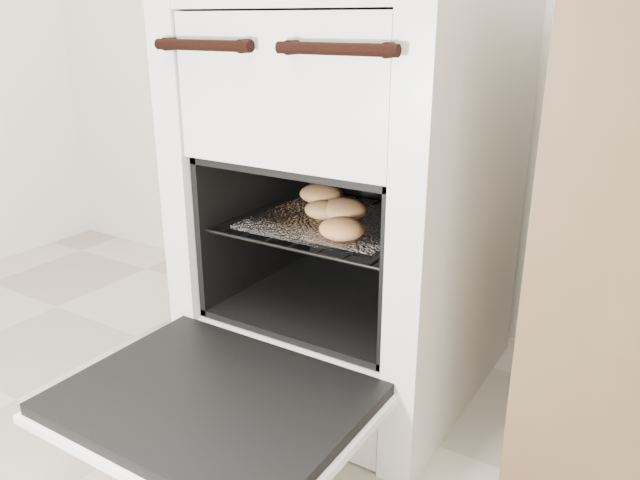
# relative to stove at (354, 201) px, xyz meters

# --- Properties ---
(stove) EXTENTS (0.56, 0.63, 0.86)m
(stove) POSITION_rel_stove_xyz_m (0.00, 0.00, 0.00)
(stove) COLOR silver
(stove) RESTS_ON ground
(oven_door) EXTENTS (0.51, 0.39, 0.04)m
(oven_door) POSITION_rel_stove_xyz_m (0.00, -0.48, -0.23)
(oven_door) COLOR black
(oven_door) RESTS_ON stove
(oven_rack) EXTENTS (0.41, 0.39, 0.01)m
(oven_rack) POSITION_rel_stove_xyz_m (0.00, -0.06, -0.03)
(oven_rack) COLOR black
(oven_rack) RESTS_ON stove
(foil_sheet) EXTENTS (0.32, 0.28, 0.01)m
(foil_sheet) POSITION_rel_stove_xyz_m (0.00, -0.08, -0.02)
(foil_sheet) COLOR white
(foil_sheet) RESTS_ON oven_rack
(baked_rolls) EXTENTS (0.26, 0.29, 0.04)m
(baked_rolls) POSITION_rel_stove_xyz_m (-0.01, -0.07, -0.00)
(baked_rolls) COLOR tan
(baked_rolls) RESTS_ON foil_sheet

